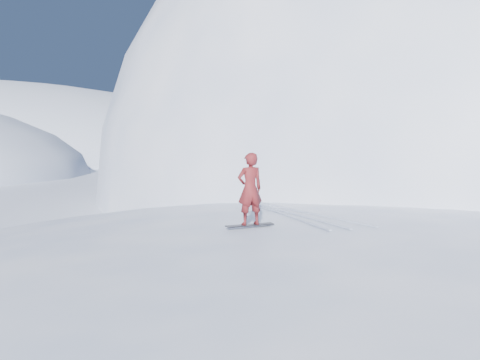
# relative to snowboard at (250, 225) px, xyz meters

# --- Properties ---
(ground) EXTENTS (400.00, 400.00, 0.00)m
(ground) POSITION_rel_snowboard_xyz_m (3.15, -2.81, -2.41)
(ground) COLOR white
(ground) RESTS_ON ground
(near_ridge) EXTENTS (36.00, 28.00, 4.80)m
(near_ridge) POSITION_rel_snowboard_xyz_m (4.15, 0.19, -2.41)
(near_ridge) COLOR white
(near_ridge) RESTS_ON ground
(summit_peak) EXTENTS (60.00, 56.00, 56.00)m
(summit_peak) POSITION_rel_snowboard_xyz_m (25.15, 23.19, -2.41)
(summit_peak) COLOR white
(summit_peak) RESTS_ON ground
(peak_shoulder) EXTENTS (28.00, 24.00, 18.00)m
(peak_shoulder) POSITION_rel_snowboard_xyz_m (13.15, 17.19, -2.41)
(peak_shoulder) COLOR white
(peak_shoulder) RESTS_ON ground
(wind_bumps) EXTENTS (16.00, 14.40, 1.00)m
(wind_bumps) POSITION_rel_snowboard_xyz_m (2.59, -0.69, -2.41)
(wind_bumps) COLOR white
(wind_bumps) RESTS_ON ground
(snowboard) EXTENTS (1.32, 0.42, 0.02)m
(snowboard) POSITION_rel_snowboard_xyz_m (0.00, 0.00, 0.00)
(snowboard) COLOR black
(snowboard) RESTS_ON near_ridge
(snowboarder) EXTENTS (0.73, 0.53, 1.86)m
(snowboarder) POSITION_rel_snowboard_xyz_m (0.00, 0.00, 0.94)
(snowboarder) COLOR maroon
(snowboarder) RESTS_ON snowboard
(board_tracks) EXTENTS (1.86, 5.99, 0.04)m
(board_tracks) POSITION_rel_snowboard_xyz_m (1.83, 1.80, 0.01)
(board_tracks) COLOR silver
(board_tracks) RESTS_ON ground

